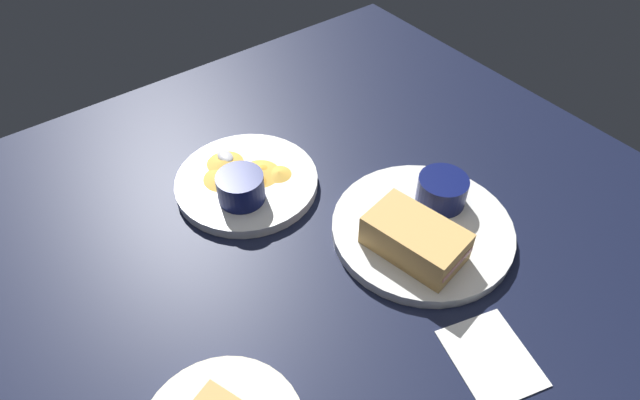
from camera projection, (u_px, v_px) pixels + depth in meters
ground_plane at (331, 267)px, 76.07cm from camera, size 110.00×110.00×3.00cm
plate_sandwich_main at (422, 229)px, 77.94cm from camera, size 25.70×25.70×1.60cm
sandwich_half_near at (415, 238)px, 72.51cm from camera, size 14.39×10.05×4.80cm
ramekin_dark_sauce at (442, 190)px, 79.17cm from camera, size 7.24×7.24×4.33cm
spoon_by_dark_ramekin at (423, 223)px, 77.21cm from camera, size 4.70×9.79×0.80cm
plate_chips_companion at (247, 182)px, 84.84cm from camera, size 21.93×21.93×1.60cm
ramekin_light_gravy at (241, 187)px, 79.62cm from camera, size 6.94×6.94×4.33cm
spoon_by_gravy_ramekin at (230, 161)px, 86.62cm from camera, size 9.89×2.30×0.80cm
plantain_chip_scatter at (246, 171)px, 84.94cm from camera, size 13.25×14.42×0.60cm
paper_napkin_folded at (491, 357)px, 64.50cm from camera, size 13.03×11.65×0.40cm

